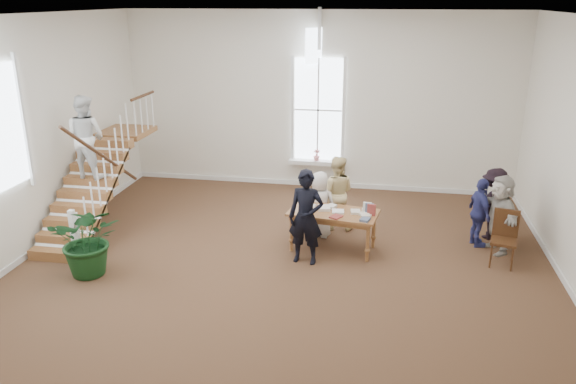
% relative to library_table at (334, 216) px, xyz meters
% --- Properties ---
extents(ground, '(10.00, 10.00, 0.00)m').
position_rel_library_table_xyz_m(ground, '(-0.82, -0.58, -0.72)').
color(ground, '#42261A').
rests_on(ground, ground).
extents(room_shell, '(10.49, 10.00, 10.00)m').
position_rel_library_table_xyz_m(room_shell, '(-0.82, 3.81, -0.32)').
color(room_shell, white).
rests_on(room_shell, ground).
extents(staircase, '(1.10, 4.10, 2.92)m').
position_rel_library_table_xyz_m(staircase, '(-5.17, 0.17, 0.90)').
color(staircase, brown).
rests_on(staircase, ground).
extents(library_table, '(1.82, 1.10, 0.87)m').
position_rel_library_table_xyz_m(library_table, '(0.00, 0.00, 0.00)').
color(library_table, brown).
rests_on(library_table, ground).
extents(police_officer, '(0.71, 0.51, 1.82)m').
position_rel_library_table_xyz_m(police_officer, '(-0.47, -0.65, 0.19)').
color(police_officer, black).
rests_on(police_officer, ground).
extents(elderly_woman, '(0.73, 0.51, 1.41)m').
position_rel_library_table_xyz_m(elderly_woman, '(-0.37, 0.60, -0.01)').
color(elderly_woman, silver).
rests_on(elderly_woman, ground).
extents(person_yellow, '(0.79, 0.62, 1.62)m').
position_rel_library_table_xyz_m(person_yellow, '(-0.07, 1.10, 0.09)').
color(person_yellow, beige).
rests_on(person_yellow, ground).
extents(woman_cluster_a, '(0.56, 0.90, 1.42)m').
position_rel_library_table_xyz_m(woman_cluster_a, '(2.84, 0.69, -0.01)').
color(woman_cluster_a, navy).
rests_on(woman_cluster_a, ground).
extents(woman_cluster_b, '(1.13, 0.96, 1.51)m').
position_rel_library_table_xyz_m(woman_cluster_b, '(3.18, 1.14, 0.04)').
color(woman_cluster_b, black).
rests_on(woman_cluster_b, ground).
extents(woman_cluster_c, '(0.95, 1.53, 1.57)m').
position_rel_library_table_xyz_m(woman_cluster_c, '(3.18, 0.49, 0.07)').
color(woman_cluster_c, '#B4AEA2').
rests_on(woman_cluster_c, ground).
extents(floor_plant, '(1.46, 1.35, 1.36)m').
position_rel_library_table_xyz_m(floor_plant, '(-4.22, -1.82, -0.04)').
color(floor_plant, '#113615').
rests_on(floor_plant, ground).
extents(side_chair, '(0.55, 0.55, 1.06)m').
position_rel_library_table_xyz_m(side_chair, '(3.20, -0.08, -0.12)').
color(side_chair, black).
rests_on(side_chair, ground).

